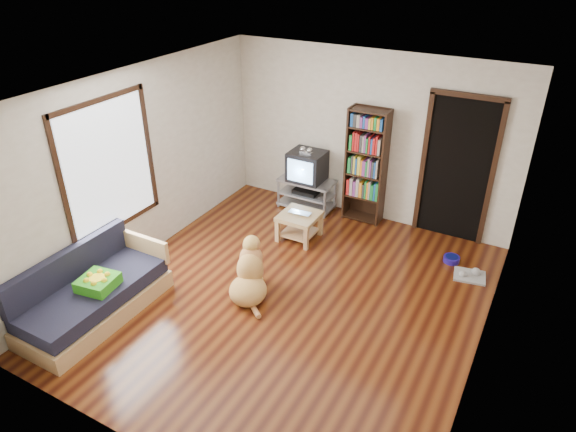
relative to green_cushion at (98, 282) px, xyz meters
The scene contains 18 objects.
ground 2.27m from the green_cushion, 38.01° to the left, with size 5.00×5.00×0.00m, color #5F2C10.
ceiling 3.07m from the green_cushion, 38.01° to the left, with size 5.00×5.00×0.00m, color white.
wall_back 4.32m from the green_cushion, 65.66° to the left, with size 4.50×4.50×0.00m, color beige.
wall_front 2.24m from the green_cushion, 32.90° to the right, with size 4.50×4.50×0.00m, color beige.
wall_left 1.67m from the green_cushion, 110.08° to the left, with size 5.00×5.00×0.00m, color beige.
wall_right 4.31m from the green_cushion, 18.88° to the left, with size 5.00×5.00×0.00m, color beige.
green_cushion is the anchor object (origin of this frame).
laptop 2.92m from the green_cushion, 65.71° to the left, with size 0.33×0.21×0.03m, color #BBBBC0.
dog_bowl 4.62m from the green_cushion, 43.25° to the left, with size 0.22×0.22×0.08m, color navy.
grey_rag 4.68m from the green_cushion, 38.47° to the left, with size 0.40×0.32×0.03m, color #A2A2A2.
window 1.42m from the green_cushion, 119.14° to the left, with size 0.03×1.46×1.70m.
doorway 4.98m from the green_cushion, 51.14° to the left, with size 1.03×0.05×2.19m.
tv_stand 3.72m from the green_cushion, 76.78° to the left, with size 0.90×0.45×0.50m.
crt_tv 3.75m from the green_cushion, 76.86° to the left, with size 0.55×0.52×0.58m.
bookshelf 4.16m from the green_cushion, 64.13° to the left, with size 0.60×0.30×1.80m.
sofa 0.26m from the green_cushion, behind, with size 0.80×1.80×0.80m.
coffee_table 2.95m from the green_cushion, 65.95° to the left, with size 0.55×0.55×0.40m.
dog 1.77m from the green_cushion, 42.84° to the left, with size 0.64×0.83×0.75m.
Camera 1 is at (2.46, -4.50, 4.00)m, focal length 32.00 mm.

